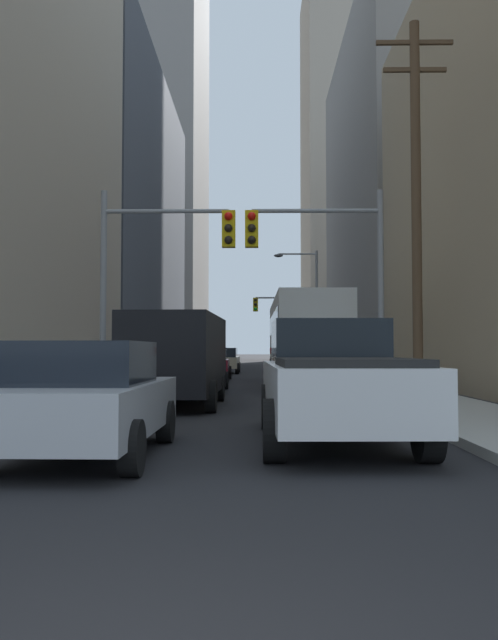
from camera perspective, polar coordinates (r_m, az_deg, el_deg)
The scene contains 18 objects.
sidewalk_left at distance 52.58m, azimuth -4.88°, elevation -4.03°, with size 2.65×160.00×0.15m, color #9E9E99.
sidewalk_right at distance 52.50m, azimuth 5.41°, elevation -4.03°, with size 2.65×160.00×0.15m, color #9E9E99.
city_bus at distance 26.84m, azimuth 4.79°, elevation -1.47°, with size 2.67×11.52×3.40m.
pickup_truck_white at distance 10.27m, azimuth 7.30°, elevation -5.24°, with size 2.20×5.44×1.90m.
cargo_van_black at distance 16.57m, azimuth -6.19°, elevation -3.00°, with size 2.16×5.27×2.26m.
sedan_silver at distance 9.00m, azimuth -13.92°, elevation -6.59°, with size 1.95×4.22×1.52m.
sedan_blue at distance 22.35m, azimuth -4.46°, elevation -4.22°, with size 1.95×4.24×1.52m.
sedan_maroon at distance 30.34m, azimuth -3.47°, elevation -3.79°, with size 1.95×4.25×1.52m.
sedan_beige at distance 39.62m, azimuth -2.22°, elevation -3.50°, with size 1.95×4.23×1.52m.
traffic_signal_near_left at distance 19.19m, azimuth -7.61°, elevation 5.34°, with size 3.88×0.44×6.00m.
traffic_signal_near_right at distance 19.07m, azimuth 6.26°, elevation 5.39°, with size 3.97×0.44×6.00m.
traffic_signal_far_right at distance 50.64m, azimuth 2.83°, elevation 0.41°, with size 3.97×0.44×6.00m.
utility_pole_right at distance 19.65m, azimuth 14.23°, elevation 10.10°, with size 2.20×0.28×10.83m.
street_lamp_right at distance 40.65m, azimuth 5.24°, elevation 1.89°, with size 2.71×0.32×7.50m.
building_left_mid_office at distance 54.64m, azimuth -19.49°, elevation 8.07°, with size 22.86×29.83×22.74m, color #4C515B.
building_left_far_tower at distance 96.47m, azimuth -9.64°, elevation 16.90°, with size 18.08×24.84×67.03m, color gray.
building_right_mid_block at distance 55.40m, azimuth 19.93°, elevation 9.78°, with size 22.26×27.84×26.25m, color gray.
building_right_far_highrise at distance 95.31m, azimuth 11.05°, elevation 12.72°, with size 20.18×18.73×52.98m, color #B7A893.
Camera 1 is at (0.46, -2.31, 1.41)m, focal length 37.10 mm.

